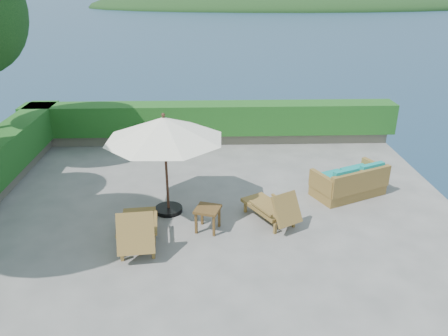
{
  "coord_description": "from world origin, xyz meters",
  "views": [
    {
      "loc": [
        -0.02,
        -8.53,
        5.15
      ],
      "look_at": [
        0.3,
        0.8,
        1.1
      ],
      "focal_mm": 35.0,
      "sensor_mm": 36.0,
      "label": 1
    }
  ],
  "objects_px": {
    "lounge_left": "(138,228)",
    "side_table": "(208,212)",
    "patio_umbrella": "(164,130)",
    "wicker_loveseat": "(350,183)",
    "lounge_right": "(273,208)"
  },
  "relations": [
    {
      "from": "lounge_left",
      "to": "side_table",
      "type": "distance_m",
      "value": 1.56
    },
    {
      "from": "patio_umbrella",
      "to": "side_table",
      "type": "bearing_deg",
      "value": -42.71
    },
    {
      "from": "wicker_loveseat",
      "to": "lounge_right",
      "type": "bearing_deg",
      "value": -173.73
    },
    {
      "from": "lounge_left",
      "to": "lounge_right",
      "type": "height_order",
      "value": "lounge_left"
    },
    {
      "from": "lounge_right",
      "to": "side_table",
      "type": "distance_m",
      "value": 1.52
    },
    {
      "from": "side_table",
      "to": "wicker_loveseat",
      "type": "bearing_deg",
      "value": 23.31
    },
    {
      "from": "lounge_right",
      "to": "side_table",
      "type": "height_order",
      "value": "lounge_right"
    },
    {
      "from": "patio_umbrella",
      "to": "wicker_loveseat",
      "type": "xyz_separation_m",
      "value": [
        4.59,
        0.7,
        -1.72
      ]
    },
    {
      "from": "patio_umbrella",
      "to": "lounge_right",
      "type": "height_order",
      "value": "patio_umbrella"
    },
    {
      "from": "lounge_right",
      "to": "side_table",
      "type": "xyz_separation_m",
      "value": [
        -1.48,
        -0.3,
        0.08
      ]
    },
    {
      "from": "patio_umbrella",
      "to": "side_table",
      "type": "relative_size",
      "value": 5.42
    },
    {
      "from": "patio_umbrella",
      "to": "lounge_left",
      "type": "relative_size",
      "value": 1.93
    },
    {
      "from": "patio_umbrella",
      "to": "wicker_loveseat",
      "type": "height_order",
      "value": "patio_umbrella"
    },
    {
      "from": "lounge_left",
      "to": "side_table",
      "type": "bearing_deg",
      "value": 15.71
    },
    {
      "from": "lounge_right",
      "to": "wicker_loveseat",
      "type": "bearing_deg",
      "value": 0.39
    }
  ]
}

